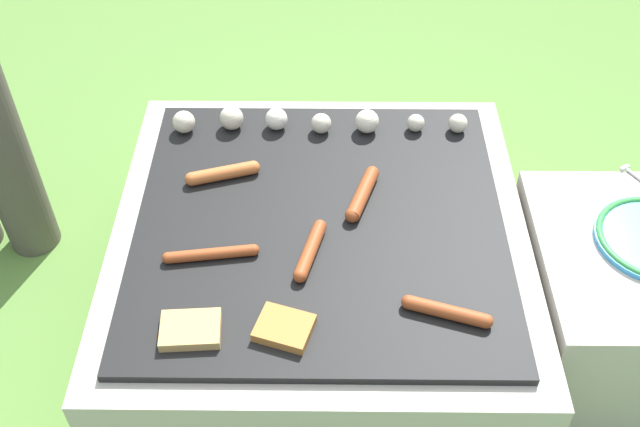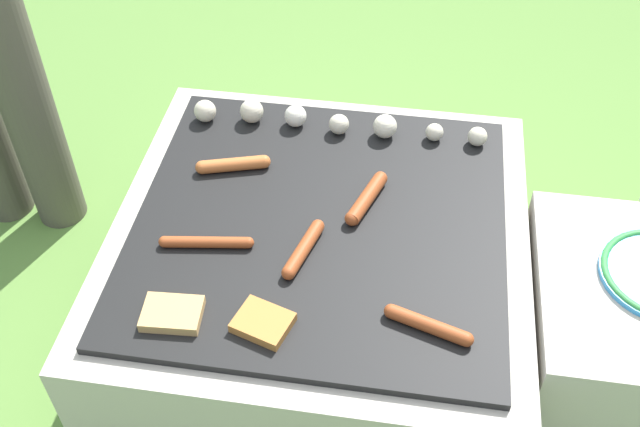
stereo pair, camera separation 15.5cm
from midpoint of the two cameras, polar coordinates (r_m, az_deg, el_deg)
name	(u,v)px [view 1 (the left image)]	position (r m, az deg, el deg)	size (l,w,h in m)	color
ground_plane	(320,325)	(1.84, -2.43, -8.62)	(14.00, 14.00, 0.00)	#567F38
grill	(320,277)	(1.70, -2.61, -5.01)	(0.87, 0.87, 0.37)	#B2AA9E
side_ledge	(630,305)	(1.75, 20.24, -6.73)	(0.47, 0.47, 0.37)	#B2AA9E
sausage_front_center	(362,194)	(1.59, 0.49, 1.35)	(0.08, 0.17, 0.03)	#93421E
sausage_front_right	(447,312)	(1.39, 6.51, -7.61)	(0.17, 0.07, 0.03)	#93421E
sausage_mid_left	(211,254)	(1.51, -11.24, -3.19)	(0.19, 0.05, 0.02)	#93421E
sausage_front_left	(223,173)	(1.67, -10.07, 2.92)	(0.16, 0.07, 0.03)	#B7602D
sausage_mid_right	(310,250)	(1.48, -3.73, -2.96)	(0.06, 0.16, 0.03)	#93421E
bread_slice_left	(284,328)	(1.37, -6.00, -8.85)	(0.12, 0.11, 0.02)	#B27033
bread_slice_center	(191,330)	(1.40, -13.01, -8.79)	(0.11, 0.09, 0.02)	tan
mushroom_row	(304,121)	(1.77, -3.73, 6.94)	(0.69, 0.07, 0.06)	beige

